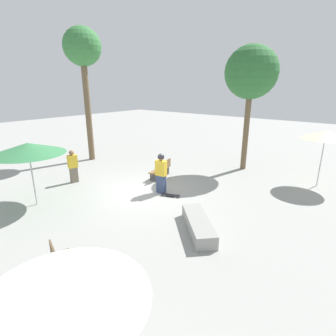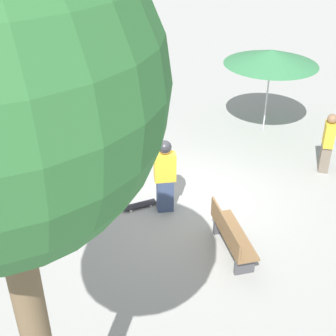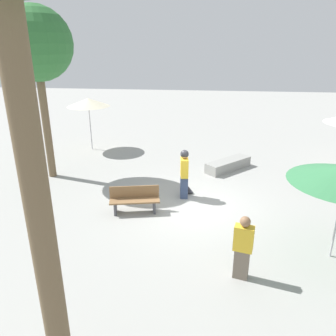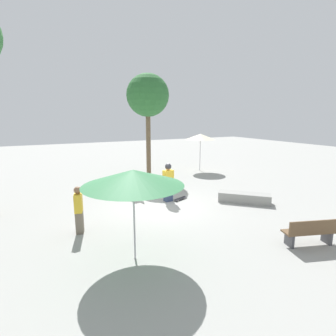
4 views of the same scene
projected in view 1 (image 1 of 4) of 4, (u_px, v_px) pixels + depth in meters
name	position (u px, v px, depth m)	size (l,w,h in m)	color
ground_plane	(145.00, 191.00, 11.67)	(60.00, 60.00, 0.00)	#9E9E99
skater_main	(161.00, 172.00, 11.24)	(0.32, 0.50, 1.76)	#38476B
skateboard	(170.00, 195.00, 11.09)	(0.49, 0.82, 0.07)	black
concrete_ledge	(198.00, 225.00, 8.40)	(2.05, 2.08, 0.44)	gray
bench_near	(161.00, 169.00, 13.28)	(1.66, 0.77, 0.85)	#47474C
bench_far	(65.00, 270.00, 6.04)	(0.91, 1.66, 0.85)	#47474C
shade_umbrella_cream	(326.00, 134.00, 11.58)	(2.12, 2.12, 2.63)	#B7B7BC
shade_umbrella_green	(28.00, 148.00, 9.67)	(2.66, 2.66, 2.48)	#B7B7BC
shade_umbrella_white	(61.00, 288.00, 3.22)	(2.25, 2.25, 2.30)	#B7B7BC
palm_tree_far_back	(251.00, 73.00, 13.33)	(2.70, 2.70, 6.50)	brown
palm_tree_right	(83.00, 51.00, 14.87)	(2.14, 2.14, 7.68)	brown
bystander_watching	(73.00, 166.00, 12.53)	(0.48, 0.34, 1.59)	#726656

